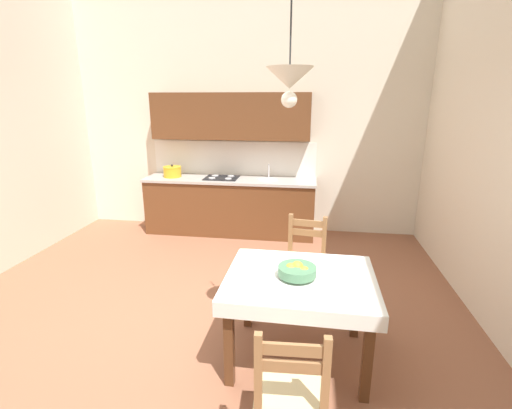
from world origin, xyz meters
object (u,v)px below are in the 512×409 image
object	(u,v)px
dining_chair_kitchen_side	(304,264)
kitchen_cabinetry	(230,181)
dining_table	(300,292)
pendant_lamp	(290,79)
dining_chair_camera_side	(291,392)
fruit_bowl	(297,271)

from	to	relation	value
dining_chair_kitchen_side	kitchen_cabinetry	bearing A→B (deg)	121.50
dining_table	pendant_lamp	bearing A→B (deg)	-148.62
kitchen_cabinetry	dining_chair_camera_side	world-z (taller)	kitchen_cabinetry
dining_table	dining_chair_kitchen_side	xyz separation A→B (m)	(0.02, 0.90, -0.17)
dining_chair_camera_side	pendant_lamp	xyz separation A→B (m)	(-0.10, 0.80, 1.79)
dining_chair_kitchen_side	pendant_lamp	size ratio (longest dim) A/B	1.16
dining_chair_camera_side	dining_chair_kitchen_side	distance (m)	1.78
dining_chair_camera_side	dining_chair_kitchen_side	size ratio (longest dim) A/B	1.00
kitchen_cabinetry	fruit_bowl	size ratio (longest dim) A/B	9.01
dining_chair_camera_side	fruit_bowl	world-z (taller)	dining_chair_camera_side
dining_chair_camera_side	pendant_lamp	world-z (taller)	pendant_lamp
kitchen_cabinetry	dining_chair_kitchen_side	size ratio (longest dim) A/B	2.91
kitchen_cabinetry	fruit_bowl	world-z (taller)	kitchen_cabinetry
kitchen_cabinetry	fruit_bowl	distance (m)	3.17
kitchen_cabinetry	dining_table	xyz separation A→B (m)	(1.21, -2.92, -0.24)
pendant_lamp	dining_chair_kitchen_side	bearing A→B (deg)	81.87
dining_table	fruit_bowl	xyz separation A→B (m)	(-0.03, -0.02, 0.20)
dining_chair_kitchen_side	fruit_bowl	xyz separation A→B (m)	(-0.05, -0.93, 0.37)
fruit_bowl	pendant_lamp	distance (m)	1.42
dining_chair_camera_side	dining_table	bearing A→B (deg)	88.81
kitchen_cabinetry	dining_chair_camera_side	xyz separation A→B (m)	(1.20, -3.80, -0.41)
dining_table	fruit_bowl	size ratio (longest dim) A/B	3.96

